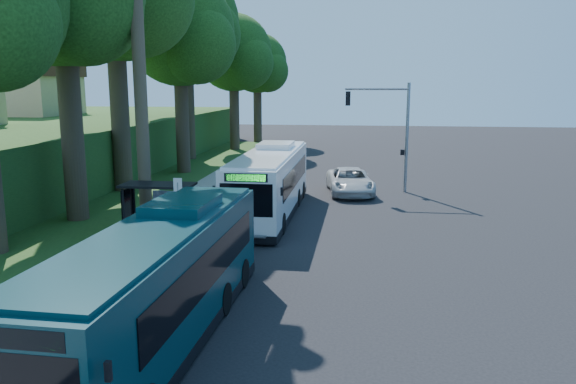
# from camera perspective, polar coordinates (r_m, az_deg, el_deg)

# --- Properties ---
(ground) EXTENTS (140.00, 140.00, 0.00)m
(ground) POSITION_cam_1_polar(r_m,az_deg,el_deg) (27.49, 3.23, -3.66)
(ground) COLOR black
(ground) RESTS_ON ground
(sidewalk) EXTENTS (4.50, 70.00, 0.12)m
(sidewalk) POSITION_cam_1_polar(r_m,az_deg,el_deg) (28.92, -11.37, -3.00)
(sidewalk) COLOR gray
(sidewalk) RESTS_ON ground
(red_curb) EXTENTS (0.25, 30.00, 0.13)m
(red_curb) POSITION_cam_1_polar(r_m,az_deg,el_deg) (24.55, -9.27, -5.41)
(red_curb) COLOR maroon
(red_curb) RESTS_ON ground
(grass_verge) EXTENTS (8.00, 70.00, 0.06)m
(grass_verge) POSITION_cam_1_polar(r_m,az_deg,el_deg) (35.57, -17.49, -0.75)
(grass_verge) COLOR #234719
(grass_verge) RESTS_ON ground
(bus_shelter) EXTENTS (3.20, 1.51, 2.55)m
(bus_shelter) POSITION_cam_1_polar(r_m,az_deg,el_deg) (25.91, -13.44, -0.74)
(bus_shelter) COLOR black
(bus_shelter) RESTS_ON ground
(stop_sign_pole) EXTENTS (0.35, 0.06, 3.17)m
(stop_sign_pole) POSITION_cam_1_polar(r_m,az_deg,el_deg) (23.26, -11.07, -1.26)
(stop_sign_pole) COLOR gray
(stop_sign_pole) RESTS_ON ground
(traffic_signal_pole) EXTENTS (4.10, 0.30, 7.00)m
(traffic_signal_pole) POSITION_cam_1_polar(r_m,az_deg,el_deg) (36.67, 10.45, 6.85)
(traffic_signal_pole) COLOR gray
(traffic_signal_pole) RESTS_ON ground
(hillside_backdrop) EXTENTS (24.00, 60.00, 8.80)m
(hillside_backdrop) POSITION_cam_1_polar(r_m,az_deg,el_deg) (50.51, -26.62, 4.68)
(hillside_backdrop) COLOR #234719
(hillside_backdrop) RESTS_ON ground
(tree_2) EXTENTS (8.82, 8.40, 15.12)m
(tree_2) POSITION_cam_1_polar(r_m,az_deg,el_deg) (44.86, -10.87, 15.28)
(tree_2) COLOR #382B1E
(tree_2) RESTS_ON ground
(tree_3) EXTENTS (10.08, 9.60, 17.28)m
(tree_3) POSITION_cam_1_polar(r_m,az_deg,el_deg) (53.18, -10.24, 16.22)
(tree_3) COLOR #382B1E
(tree_3) RESTS_ON ground
(tree_4) EXTENTS (8.40, 8.00, 14.14)m
(tree_4) POSITION_cam_1_polar(r_m,az_deg,el_deg) (60.09, -5.48, 13.55)
(tree_4) COLOR #382B1E
(tree_4) RESTS_ON ground
(tree_5) EXTENTS (7.35, 7.00, 12.86)m
(tree_5) POSITION_cam_1_polar(r_m,az_deg,el_deg) (67.69, -3.08, 12.63)
(tree_5) COLOR #382B1E
(tree_5) RESTS_ON ground
(white_bus) EXTENTS (2.71, 12.34, 3.68)m
(white_bus) POSITION_cam_1_polar(r_m,az_deg,el_deg) (30.01, -1.80, 1.10)
(white_bus) COLOR white
(white_bus) RESTS_ON ground
(teal_bus) EXTENTS (2.89, 12.00, 3.56)m
(teal_bus) POSITION_cam_1_polar(r_m,az_deg,el_deg) (15.57, -12.84, -8.75)
(teal_bus) COLOR #092E35
(teal_bus) RESTS_ON ground
(pickup) EXTENTS (3.47, 6.12, 1.61)m
(pickup) POSITION_cam_1_polar(r_m,az_deg,el_deg) (36.09, 6.32, 1.11)
(pickup) COLOR silver
(pickup) RESTS_ON ground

